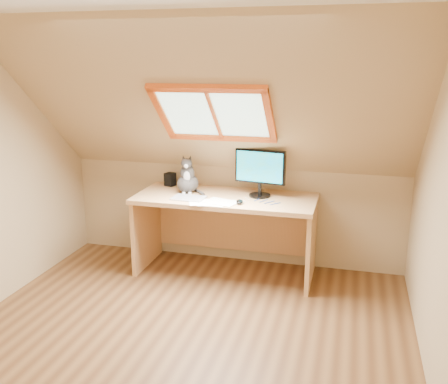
% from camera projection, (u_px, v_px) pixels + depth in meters
% --- Properties ---
extents(ground, '(3.50, 3.50, 0.00)m').
position_uv_depth(ground, '(177.00, 345.00, 3.74)').
color(ground, brown).
rests_on(ground, ground).
extents(room_shell, '(3.52, 3.52, 2.41)m').
position_uv_depth(room_shell, '(167.00, 160.00, 3.28)').
color(room_shell, tan).
rests_on(room_shell, ground).
extents(desk, '(1.74, 0.76, 0.79)m').
position_uv_depth(desk, '(227.00, 217.00, 4.95)').
color(desk, tan).
rests_on(desk, ground).
extents(monitor, '(0.49, 0.21, 0.46)m').
position_uv_depth(monitor, '(260.00, 170.00, 4.73)').
color(monitor, black).
rests_on(monitor, desk).
extents(cat, '(0.26, 0.29, 0.39)m').
position_uv_depth(cat, '(188.00, 179.00, 4.91)').
color(cat, '#3B3634').
rests_on(cat, desk).
extents(desk_speaker, '(0.12, 0.12, 0.14)m').
position_uv_depth(desk_speaker, '(170.00, 179.00, 5.20)').
color(desk_speaker, black).
rests_on(desk_speaker, desk).
extents(graphics_tablet, '(0.32, 0.24, 0.01)m').
position_uv_depth(graphics_tablet, '(188.00, 198.00, 4.73)').
color(graphics_tablet, '#B2B2B7').
rests_on(graphics_tablet, desk).
extents(mouse, '(0.08, 0.12, 0.04)m').
position_uv_depth(mouse, '(240.00, 202.00, 4.56)').
color(mouse, black).
rests_on(mouse, desk).
extents(papers, '(0.35, 0.30, 0.01)m').
position_uv_depth(papers, '(213.00, 203.00, 4.59)').
color(papers, white).
rests_on(papers, desk).
extents(cables, '(0.51, 0.26, 0.01)m').
position_uv_depth(cables, '(256.00, 201.00, 4.63)').
color(cables, silver).
rests_on(cables, desk).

